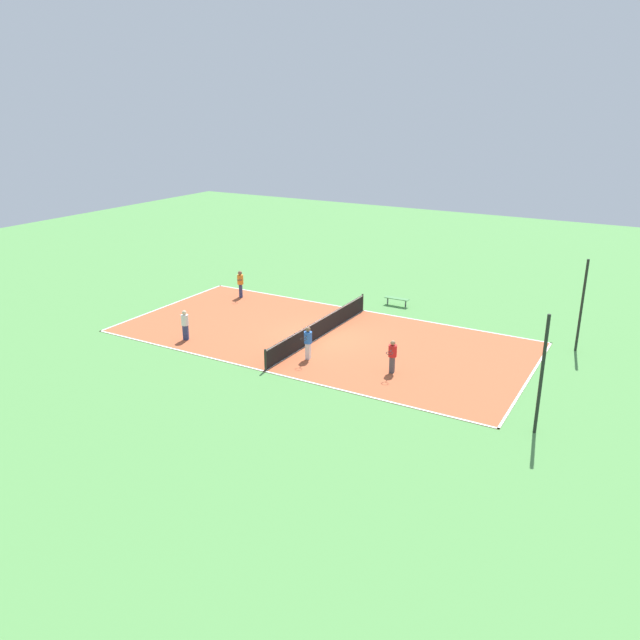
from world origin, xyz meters
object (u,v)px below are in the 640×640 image
object	(u,v)px
tennis_ball_left_sideline	(309,327)
tennis_net	(320,327)
fence_post_back_right	(542,375)
player_near_blue	(308,341)
player_coach_red	(392,354)
player_center_orange	(240,282)
bench	(397,299)
fence_post_back_left	(582,306)
tennis_ball_far_baseline	(357,312)
player_far_white	(185,323)

from	to	relation	value
tennis_ball_left_sideline	tennis_net	bearing A→B (deg)	51.89
tennis_ball_left_sideline	fence_post_back_right	world-z (taller)	fence_post_back_right
player_near_blue	fence_post_back_right	world-z (taller)	fence_post_back_right
player_coach_red	fence_post_back_right	distance (m)	6.92
player_coach_red	player_center_orange	bearing A→B (deg)	-125.29
bench	tennis_ball_left_sideline	bearing A→B (deg)	-112.99
tennis_net	player_coach_red	bearing A→B (deg)	65.37
player_coach_red	fence_post_back_left	world-z (taller)	fence_post_back_left
player_coach_red	tennis_ball_left_sideline	bearing A→B (deg)	-128.03
bench	tennis_ball_far_baseline	bearing A→B (deg)	-119.92
player_center_orange	tennis_ball_far_baseline	distance (m)	7.39
player_near_blue	fence_post_back_left	xyz separation A→B (m)	(-7.14, 10.29, 1.30)
tennis_ball_far_baseline	tennis_ball_left_sideline	size ratio (longest dim) A/B	1.00
tennis_ball_far_baseline	player_far_white	bearing A→B (deg)	-34.47
player_center_orange	player_near_blue	distance (m)	10.37
tennis_ball_far_baseline	fence_post_back_left	distance (m)	11.54
tennis_net	tennis_ball_left_sideline	world-z (taller)	tennis_net
player_center_orange	player_near_blue	xyz separation A→B (m)	(6.16, 8.35, -0.05)
tennis_net	player_coach_red	world-z (taller)	player_coach_red
tennis_ball_left_sideline	player_far_white	bearing A→B (deg)	-43.81
player_coach_red	tennis_ball_left_sideline	size ratio (longest dim) A/B	21.48
tennis_net	player_center_orange	size ratio (longest dim) A/B	5.93
player_coach_red	tennis_ball_left_sideline	world-z (taller)	player_coach_red
player_coach_red	fence_post_back_left	xyz separation A→B (m)	(-6.63, 6.41, 1.34)
player_far_white	tennis_ball_left_sideline	distance (m)	6.28
bench	player_center_orange	bearing A→B (deg)	-160.01
player_near_blue	player_center_orange	bearing A→B (deg)	-139.16
tennis_net	player_far_white	size ratio (longest dim) A/B	6.37
player_coach_red	player_center_orange	world-z (taller)	player_center_orange
bench	player_coach_red	xyz separation A→B (m)	(8.80, 3.56, 0.46)
tennis_net	fence_post_back_left	bearing A→B (deg)	111.52
player_coach_red	tennis_ball_left_sideline	xyz separation A→B (m)	(-3.12, -5.98, -0.79)
tennis_net	player_coach_red	distance (m)	5.31
player_center_orange	tennis_ball_left_sideline	xyz separation A→B (m)	(2.53, 6.25, -0.88)
bench	player_near_blue	distance (m)	9.33
tennis_ball_left_sideline	tennis_ball_far_baseline	bearing A→B (deg)	162.41
bench	player_coach_red	bearing A→B (deg)	-67.95
player_far_white	player_center_orange	distance (m)	7.29
player_center_orange	player_near_blue	world-z (taller)	player_center_orange
player_coach_red	fence_post_back_left	bearing A→B (deg)	125.50
tennis_ball_left_sideline	player_coach_red	bearing A→B (deg)	62.44
tennis_ball_far_baseline	fence_post_back_right	world-z (taller)	fence_post_back_right
player_center_orange	fence_post_back_right	size ratio (longest dim) A/B	0.37
player_far_white	fence_post_back_left	distance (m)	18.57
bench	tennis_ball_left_sideline	size ratio (longest dim) A/B	20.67
tennis_net	tennis_ball_left_sideline	bearing A→B (deg)	-128.11
tennis_ball_left_sideline	fence_post_back_left	world-z (taller)	fence_post_back_left
player_coach_red	tennis_ball_far_baseline	xyz separation A→B (m)	(-6.44, -4.92, -0.79)
player_far_white	player_center_orange	world-z (taller)	player_center_orange
bench	player_near_blue	world-z (taller)	player_near_blue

